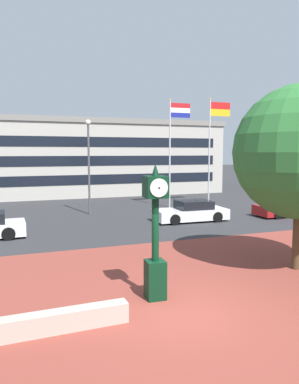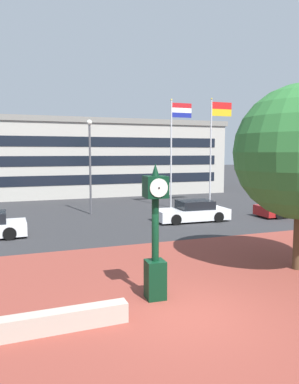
{
  "view_description": "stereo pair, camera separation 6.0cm",
  "coord_description": "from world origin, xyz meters",
  "px_view_note": "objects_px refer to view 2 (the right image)",
  "views": [
    {
      "loc": [
        -4.04,
        -8.36,
        4.24
      ],
      "look_at": [
        -0.47,
        1.34,
        3.11
      ],
      "focal_mm": 34.05,
      "sensor_mm": 36.0,
      "label": 1
    },
    {
      "loc": [
        -3.98,
        -8.39,
        4.24
      ],
      "look_at": [
        -0.47,
        1.34,
        3.11
      ],
      "focal_mm": 34.05,
      "sensor_mm": 36.0,
      "label": 2
    }
  ],
  "objects_px": {
    "car_street_near": "(192,212)",
    "civic_building": "(97,157)",
    "flagpole_primary": "(174,142)",
    "flagpole_secondary": "(214,141)",
    "street_clock": "(155,238)",
    "car_street_distant": "(289,208)",
    "street_lamp_post": "(90,157)"
  },
  "relations": [
    {
      "from": "car_street_near",
      "to": "civic_building",
      "type": "distance_m",
      "value": 20.21
    },
    {
      "from": "flagpole_primary",
      "to": "flagpole_secondary",
      "type": "distance_m",
      "value": 3.44
    },
    {
      "from": "flagpole_secondary",
      "to": "civic_building",
      "type": "xyz_separation_m",
      "value": [
        -6.37,
        14.28,
        -1.45
      ]
    },
    {
      "from": "flagpole_primary",
      "to": "street_clock",
      "type": "bearing_deg",
      "value": -115.35
    },
    {
      "from": "street_clock",
      "to": "flagpole_primary",
      "type": "height_order",
      "value": "flagpole_primary"
    },
    {
      "from": "car_street_distant",
      "to": "car_street_near",
      "type": "bearing_deg",
      "value": 86.73
    },
    {
      "from": "car_street_distant",
      "to": "flagpole_primary",
      "type": "relative_size",
      "value": 0.53
    },
    {
      "from": "car_street_distant",
      "to": "street_lamp_post",
      "type": "distance_m",
      "value": 13.79
    },
    {
      "from": "car_street_distant",
      "to": "civic_building",
      "type": "bearing_deg",
      "value": 24.55
    },
    {
      "from": "flagpole_primary",
      "to": "civic_building",
      "type": "relative_size",
      "value": 0.33
    },
    {
      "from": "street_clock",
      "to": "street_lamp_post",
      "type": "relative_size",
      "value": 0.61
    },
    {
      "from": "civic_building",
      "to": "street_lamp_post",
      "type": "height_order",
      "value": "civic_building"
    },
    {
      "from": "car_street_near",
      "to": "street_lamp_post",
      "type": "bearing_deg",
      "value": 51.81
    },
    {
      "from": "car_street_near",
      "to": "car_street_distant",
      "type": "distance_m",
      "value": 6.91
    },
    {
      "from": "car_street_distant",
      "to": "street_lamp_post",
      "type": "bearing_deg",
      "value": 68.92
    },
    {
      "from": "flagpole_primary",
      "to": "civic_building",
      "type": "xyz_separation_m",
      "value": [
        -2.93,
        14.28,
        -1.27
      ]
    },
    {
      "from": "civic_building",
      "to": "flagpole_primary",
      "type": "bearing_deg",
      "value": -78.4
    },
    {
      "from": "street_lamp_post",
      "to": "flagpole_primary",
      "type": "bearing_deg",
      "value": 8.79
    },
    {
      "from": "car_street_near",
      "to": "flagpole_primary",
      "type": "distance_m",
      "value": 7.23
    },
    {
      "from": "street_clock",
      "to": "flagpole_secondary",
      "type": "relative_size",
      "value": 0.46
    },
    {
      "from": "car_street_near",
      "to": "civic_building",
      "type": "bearing_deg",
      "value": 6.89
    },
    {
      "from": "street_clock",
      "to": "street_lamp_post",
      "type": "distance_m",
      "value": 15.23
    },
    {
      "from": "street_clock",
      "to": "car_street_near",
      "type": "height_order",
      "value": "street_clock"
    },
    {
      "from": "street_clock",
      "to": "car_street_distant",
      "type": "height_order",
      "value": "street_clock"
    },
    {
      "from": "flagpole_secondary",
      "to": "street_lamp_post",
      "type": "distance_m",
      "value": 10.2
    },
    {
      "from": "street_clock",
      "to": "street_lamp_post",
      "type": "bearing_deg",
      "value": 89.39
    },
    {
      "from": "street_clock",
      "to": "car_street_distant",
      "type": "distance_m",
      "value": 16.62
    },
    {
      "from": "flagpole_secondary",
      "to": "street_lamp_post",
      "type": "xyz_separation_m",
      "value": [
        -10.07,
        -1.03,
        -1.23
      ]
    },
    {
      "from": "car_street_near",
      "to": "flagpole_secondary",
      "type": "bearing_deg",
      "value": -37.64
    },
    {
      "from": "car_street_near",
      "to": "street_clock",
      "type": "bearing_deg",
      "value": 150.31
    },
    {
      "from": "civic_building",
      "to": "car_street_distant",
      "type": "bearing_deg",
      "value": -67.14
    },
    {
      "from": "street_clock",
      "to": "civic_building",
      "type": "relative_size",
      "value": 0.16
    }
  ]
}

